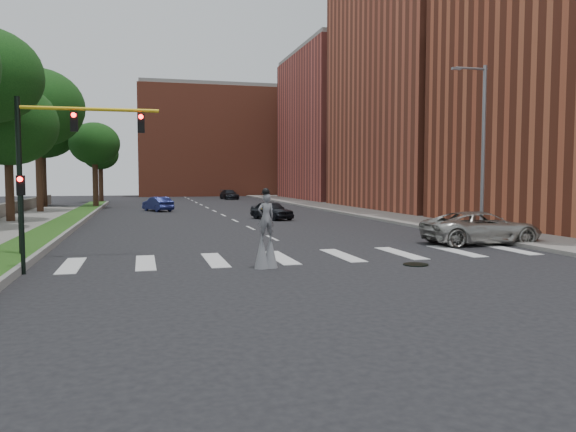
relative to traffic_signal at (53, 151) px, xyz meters
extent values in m
plane|color=black|center=(9.78, -3.00, -4.15)|extent=(160.00, 160.00, 0.00)
cube|color=#204A15|center=(-1.72, 17.00, -4.03)|extent=(2.00, 60.00, 0.25)
cube|color=gray|center=(-0.67, 17.00, -4.01)|extent=(0.20, 60.00, 0.28)
cube|color=slate|center=(22.28, 22.00, -4.06)|extent=(5.00, 90.00, 0.18)
cylinder|color=black|center=(12.78, -5.00, -4.13)|extent=(0.90, 0.90, 0.04)
cube|color=#9F4932|center=(31.78, 27.00, 7.85)|extent=(16.00, 22.00, 24.00)
cube|color=#AF4A40|center=(31.78, 51.00, 5.85)|extent=(16.00, 22.00, 20.00)
cube|color=#9F4932|center=(15.78, 75.00, 4.85)|extent=(26.00, 14.00, 18.00)
cylinder|color=slate|center=(20.78, 3.00, 0.35)|extent=(0.20, 0.20, 9.00)
cylinder|color=slate|center=(19.98, 3.00, 4.65)|extent=(1.80, 0.12, 0.12)
cube|color=slate|center=(19.08, 3.00, 4.60)|extent=(0.50, 0.18, 0.12)
cylinder|color=black|center=(-1.22, 0.00, -1.05)|extent=(0.20, 0.20, 6.20)
cylinder|color=gold|center=(1.38, 0.00, 1.65)|extent=(5.20, 0.14, 0.14)
cube|color=black|center=(0.78, 0.00, 1.15)|extent=(0.28, 0.18, 0.75)
cylinder|color=#FF0C0C|center=(0.78, -0.10, 1.40)|extent=(0.18, 0.06, 0.18)
cube|color=black|center=(3.28, 0.00, 1.15)|extent=(0.28, 0.18, 0.75)
cylinder|color=#FF0C0C|center=(3.28, -0.10, 1.40)|extent=(0.18, 0.06, 0.18)
cylinder|color=black|center=(-0.52, -3.50, -2.65)|extent=(0.14, 0.14, 3.00)
cube|color=black|center=(-0.52, -3.50, -1.25)|extent=(0.25, 0.16, 0.65)
cylinder|color=#FF0C0C|center=(-0.52, -3.60, -1.05)|extent=(0.16, 0.05, 0.16)
cylinder|color=#321F14|center=(7.57, -4.25, -3.67)|extent=(0.07, 0.07, 0.95)
cylinder|color=#321F14|center=(7.26, -4.31, -3.67)|extent=(0.07, 0.07, 0.95)
cone|color=slate|center=(7.57, -4.25, -3.55)|extent=(0.52, 0.52, 1.19)
cone|color=slate|center=(7.26, -4.31, -3.55)|extent=(0.52, 0.52, 1.19)
imported|color=slate|center=(7.42, -4.28, -2.37)|extent=(0.66, 0.49, 1.65)
sphere|color=black|center=(7.42, -4.28, -1.49)|extent=(0.26, 0.26, 0.26)
cylinder|color=black|center=(7.42, -4.28, -1.54)|extent=(0.34, 0.34, 0.02)
cube|color=gold|center=(7.39, -4.14, -1.92)|extent=(0.22, 0.05, 0.10)
imported|color=#A9A7A0|center=(18.78, 0.00, -3.38)|extent=(5.65, 2.75, 1.55)
imported|color=black|center=(12.63, 17.48, -3.47)|extent=(2.99, 4.33, 1.37)
imported|color=navy|center=(4.67, 29.99, -3.48)|extent=(2.89, 4.29, 1.34)
imported|color=black|center=(15.23, 55.58, -3.47)|extent=(2.44, 4.86, 1.35)
cylinder|color=#321F14|center=(-5.40, 18.31, -1.60)|extent=(0.56, 0.56, 5.09)
ellipsoid|color=black|center=(-5.40, 18.31, 2.59)|extent=(6.59, 6.59, 5.60)
cylinder|color=#321F14|center=(-5.32, 29.34, -0.57)|extent=(0.56, 0.56, 7.15)
ellipsoid|color=black|center=(-5.32, 29.34, 4.98)|extent=(7.92, 7.92, 6.73)
cylinder|color=#321F14|center=(-6.64, 40.11, -0.94)|extent=(0.56, 0.56, 6.42)
ellipsoid|color=black|center=(-6.64, 40.11, 4.13)|extent=(7.45, 7.45, 6.33)
cylinder|color=#321F14|center=(-1.25, 36.45, -1.52)|extent=(0.56, 0.56, 5.27)
ellipsoid|color=black|center=(-1.25, 36.45, 2.36)|extent=(4.98, 4.98, 4.23)
cylinder|color=#321F14|center=(-1.63, 50.24, -1.72)|extent=(0.56, 0.56, 4.87)
ellipsoid|color=black|center=(-1.63, 50.24, 1.82)|extent=(4.42, 4.42, 3.76)
camera|label=1|loc=(3.27, -23.22, -0.97)|focal=35.00mm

